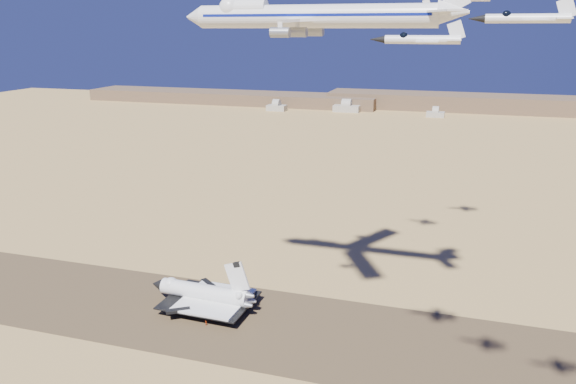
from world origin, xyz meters
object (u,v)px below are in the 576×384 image
(crew_b, at_px, (212,318))
(chase_jet_a, at_px, (420,39))
(shuttle, at_px, (204,294))
(chase_jet_e, at_px, (409,8))
(crew_c, at_px, (219,317))
(chase_jet_b, at_px, (525,18))
(carrier_747, at_px, (305,16))
(crew_a, at_px, (206,323))

(crew_b, height_order, chase_jet_a, chase_jet_a)
(shuttle, distance_m, chase_jet_e, 117.65)
(chase_jet_a, distance_m, chase_jet_e, 90.50)
(shuttle, relative_size, crew_c, 21.36)
(chase_jet_b, xyz_separation_m, chase_jet_e, (-26.58, 105.98, 4.77))
(crew_c, height_order, chase_jet_a, chase_jet_a)
(carrier_747, relative_size, chase_jet_a, 4.67)
(shuttle, height_order, crew_c, shuttle)
(chase_jet_b, bearing_deg, crew_c, 145.07)
(crew_b, bearing_deg, chase_jet_b, -155.02)
(crew_b, height_order, crew_c, crew_c)
(crew_a, bearing_deg, chase_jet_e, -46.47)
(crew_b, xyz_separation_m, crew_c, (2.12, 1.25, 0.11))
(chase_jet_a, relative_size, chase_jet_e, 1.10)
(carrier_747, distance_m, crew_a, 100.17)
(crew_a, relative_size, chase_jet_e, 0.12)
(crew_a, distance_m, crew_b, 3.43)
(carrier_747, distance_m, crew_b, 99.96)
(shuttle, distance_m, crew_a, 13.16)
(carrier_747, distance_m, chase_jet_a, 58.76)
(carrier_747, xyz_separation_m, crew_c, (-28.37, -1.21, -95.05))
(crew_a, bearing_deg, shuttle, 30.45)
(crew_b, distance_m, crew_c, 2.46)
(chase_jet_a, bearing_deg, crew_a, 147.16)
(chase_jet_e, bearing_deg, carrier_747, -112.00)
(crew_c, relative_size, chase_jet_a, 0.11)
(carrier_747, relative_size, crew_b, 48.79)
(carrier_747, distance_m, chase_jet_b, 81.17)
(crew_b, bearing_deg, shuttle, 12.40)
(crew_a, height_order, chase_jet_e, chase_jet_e)
(chase_jet_b, bearing_deg, shuttle, 145.25)
(shuttle, xyz_separation_m, carrier_747, (36.89, -5.12, 90.86))
(carrier_747, bearing_deg, chase_jet_b, -51.90)
(chase_jet_b, bearing_deg, chase_jet_e, 107.72)
(crew_b, distance_m, chase_jet_a, 119.82)
(crew_b, bearing_deg, crew_c, -87.13)
(crew_c, distance_m, chase_jet_b, 137.07)
(crew_a, relative_size, chase_jet_a, 0.11)
(carrier_747, distance_m, crew_c, 99.20)
(carrier_747, relative_size, crew_c, 42.79)
(chase_jet_a, xyz_separation_m, chase_jet_b, (15.64, -16.51, 3.29))
(chase_jet_a, height_order, chase_jet_b, chase_jet_b)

